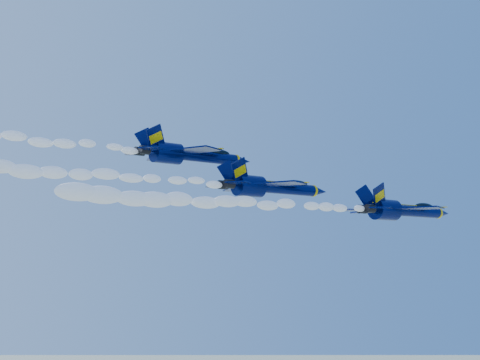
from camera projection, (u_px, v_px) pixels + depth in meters
jet_lead at (402, 210)px, 86.66m from camera, size 17.27×14.17×6.42m
smoke_trail_jet_lead at (234, 202)px, 70.27m from camera, size 39.84×1.79×1.61m
jet_second at (270, 187)px, 84.22m from camera, size 17.32×14.21×6.44m
smoke_trail_jet_second at (63, 173)px, 67.82m from camera, size 39.84×1.79×1.61m
jet_third at (190, 155)px, 87.15m from camera, size 17.66×14.49×6.56m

